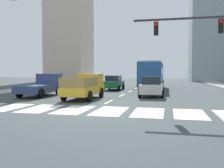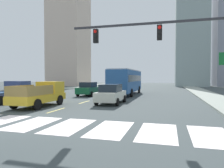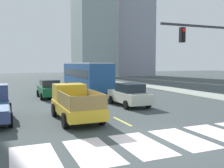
{
  "view_description": "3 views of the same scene",
  "coord_description": "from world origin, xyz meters",
  "px_view_note": "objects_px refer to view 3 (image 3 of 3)",
  "views": [
    {
      "loc": [
        4.07,
        -12.76,
        2.09
      ],
      "look_at": [
        -1.7,
        12.41,
        0.85
      ],
      "focal_mm": 39.31,
      "sensor_mm": 36.0,
      "label": 1
    },
    {
      "loc": [
        7.67,
        -8.88,
        2.33
      ],
      "look_at": [
        2.49,
        9.72,
        1.7
      ],
      "focal_mm": 33.13,
      "sensor_mm": 36.0,
      "label": 2
    },
    {
      "loc": [
        -5.93,
        -8.79,
        3.26
      ],
      "look_at": [
        0.47,
        6.63,
        1.89
      ],
      "focal_mm": 40.92,
      "sensor_mm": 36.0,
      "label": 3
    }
  ],
  "objects_px": {
    "pickup_stakebed": "(74,103)",
    "sedan_far": "(49,89)",
    "city_bus": "(85,75)",
    "sedan_near_right": "(129,95)"
  },
  "relations": [
    {
      "from": "pickup_stakebed",
      "to": "sedan_far",
      "type": "relative_size",
      "value": 1.18
    },
    {
      "from": "sedan_far",
      "to": "city_bus",
      "type": "bearing_deg",
      "value": 28.55
    },
    {
      "from": "sedan_far",
      "to": "sedan_near_right",
      "type": "height_order",
      "value": "same"
    },
    {
      "from": "city_bus",
      "to": "sedan_far",
      "type": "height_order",
      "value": "city_bus"
    },
    {
      "from": "sedan_near_right",
      "to": "city_bus",
      "type": "bearing_deg",
      "value": 91.4
    },
    {
      "from": "sedan_far",
      "to": "sedan_near_right",
      "type": "relative_size",
      "value": 1.0
    },
    {
      "from": "pickup_stakebed",
      "to": "city_bus",
      "type": "relative_size",
      "value": 0.48
    },
    {
      "from": "sedan_near_right",
      "to": "pickup_stakebed",
      "type": "bearing_deg",
      "value": -152.34
    },
    {
      "from": "city_bus",
      "to": "sedan_near_right",
      "type": "distance_m",
      "value": 9.65
    },
    {
      "from": "pickup_stakebed",
      "to": "sedan_far",
      "type": "xyz_separation_m",
      "value": [
        0.1,
        9.85,
        -0.08
      ]
    }
  ]
}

